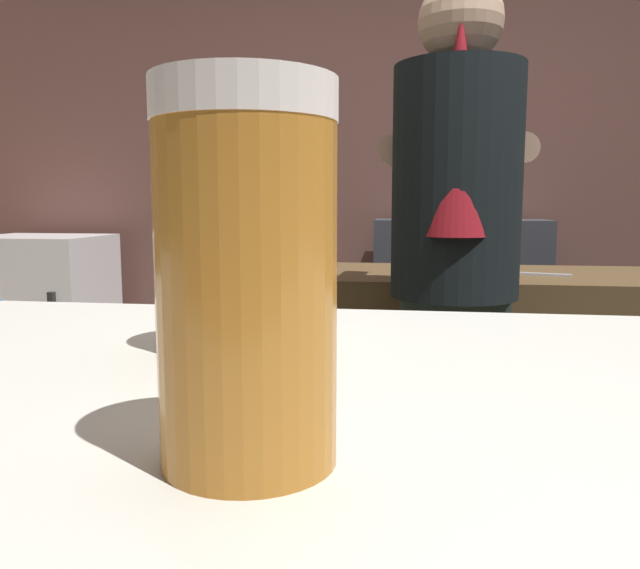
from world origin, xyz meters
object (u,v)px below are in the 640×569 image
object	(u,v)px
bartender	(454,258)
mini_fridge	(45,324)
bottle_hot_sauce	(410,205)
pint_glass_far	(247,277)
bottle_soy	(452,205)
chefs_knife	(533,274)
pint_glass_near	(231,252)
mixing_bowl	(303,261)
bottle_olive_oil	(453,205)

from	to	relation	value
bartender	mini_fridge	bearing A→B (deg)	58.93
bartender	bottle_hot_sauce	world-z (taller)	bartender
pint_glass_far	bottle_soy	bearing A→B (deg)	84.96
chefs_knife	bottle_hot_sauce	distance (m)	1.20
bottle_soy	bottle_hot_sauce	bearing A→B (deg)	179.75
pint_glass_far	bottle_hot_sauce	world-z (taller)	bottle_hot_sauce
pint_glass_near	pint_glass_far	bearing A→B (deg)	-71.91
mixing_bowl	pint_glass_near	size ratio (longest dim) A/B	1.35
mini_fridge	bottle_soy	bearing A→B (deg)	2.34
bartender	pint_glass_far	bearing A→B (deg)	176.15
bartender	bottle_soy	xyz separation A→B (m)	(0.08, 1.51, 0.13)
bartender	chefs_knife	size ratio (longest dim) A/B	7.15
mini_fridge	chefs_knife	xyz separation A→B (m)	(2.38, -1.02, 0.43)
mini_fridge	bartender	size ratio (longest dim) A/B	0.56
pint_glass_near	mixing_bowl	bearing A→B (deg)	98.25
pint_glass_near	bartender	bearing A→B (deg)	79.63
bottle_olive_oil	bottle_soy	bearing A→B (deg)	-94.49
mini_fridge	mixing_bowl	xyz separation A→B (m)	(1.60, -0.92, 0.45)
pint_glass_far	bottle_olive_oil	size ratio (longest dim) A/B	0.79
pint_glass_near	chefs_knife	bearing A→B (deg)	73.11
bottle_hot_sauce	bottle_soy	xyz separation A→B (m)	(0.21, -0.00, 0.00)
mini_fridge	bottle_olive_oil	bearing A→B (deg)	5.24
pint_glass_far	bottle_olive_oil	xyz separation A→B (m)	(0.27, 3.10, 0.01)
chefs_knife	mixing_bowl	bearing A→B (deg)	-171.37
mixing_bowl	bottle_olive_oil	size ratio (longest dim) A/B	1.00
mini_fridge	chefs_knife	world-z (taller)	mini_fridge
bottle_hot_sauce	bottle_soy	distance (m)	0.21
chefs_knife	bottle_hot_sauce	bearing A→B (deg)	125.82
bartender	bottle_hot_sauce	bearing A→B (deg)	7.83
pint_glass_far	mini_fridge	bearing A→B (deg)	123.49
mixing_bowl	bottle_soy	distance (m)	1.18
pint_glass_far	mixing_bowl	bearing A→B (deg)	99.17
bartender	bottle_soy	bearing A→B (deg)	-0.13
bartender	pint_glass_far	distance (m)	1.49
bartender	pint_glass_far	world-z (taller)	bartender
bartender	bottle_soy	distance (m)	1.52
chefs_knife	bottle_soy	distance (m)	1.14
chefs_knife	bottle_hot_sauce	xyz separation A→B (m)	(-0.41, 1.11, 0.22)
pint_glass_near	pint_glass_far	world-z (taller)	pint_glass_far
mini_fridge	chefs_knife	size ratio (longest dim) A/B	4.01
bottle_olive_oil	mini_fridge	bearing A→B (deg)	-174.76
bartender	mixing_bowl	bearing A→B (deg)	47.83
mixing_bowl	pint_glass_far	bearing A→B (deg)	-80.83
chefs_knife	pint_glass_far	size ratio (longest dim) A/B	1.59
mini_fridge	pint_glass_far	world-z (taller)	pint_glass_far
pint_glass_near	pint_glass_far	size ratio (longest dim) A/B	0.94
bartender	bottle_hot_sauce	size ratio (longest dim) A/B	9.14
pint_glass_far	bottle_olive_oil	distance (m)	3.11
mini_fridge	pint_glass_far	distance (m)	3.54
bottle_olive_oil	bottle_hot_sauce	world-z (taller)	bottle_olive_oil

